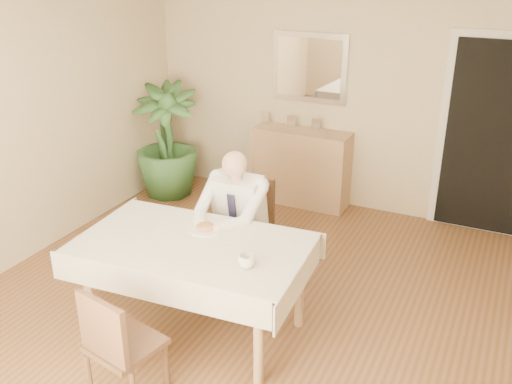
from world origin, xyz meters
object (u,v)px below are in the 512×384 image
at_px(potted_palm, 166,141).
at_px(chair_far, 246,223).
at_px(dining_table, 193,252).
at_px(sideboard, 301,167).
at_px(coffee_mug, 247,261).
at_px(seated_man, 230,218).
at_px(chair_near, 117,343).

bearing_deg(potted_palm, chair_far, -37.01).
distance_m(dining_table, sideboard, 2.62).
bearing_deg(coffee_mug, sideboard, 103.77).
relative_size(sideboard, potted_palm, 0.81).
distance_m(chair_far, potted_palm, 2.12).
height_order(seated_man, potted_palm, potted_palm).
bearing_deg(seated_man, sideboard, 94.30).
height_order(chair_near, sideboard, sideboard).
distance_m(sideboard, potted_palm, 1.62).
bearing_deg(chair_near, chair_far, 101.70).
bearing_deg(dining_table, coffee_mug, -19.40).
relative_size(chair_far, coffee_mug, 7.90).
height_order(seated_man, coffee_mug, seated_man).
distance_m(dining_table, chair_near, 0.94).
height_order(chair_far, potted_palm, potted_palm).
bearing_deg(seated_man, chair_near, -90.02).
height_order(dining_table, coffee_mug, coffee_mug).
relative_size(chair_near, potted_palm, 0.64).
bearing_deg(sideboard, potted_palm, -163.03).
xyz_separation_m(seated_man, coffee_mug, (0.52, -0.74, 0.11)).
distance_m(chair_far, coffee_mug, 1.19).
relative_size(seated_man, potted_palm, 0.93).
distance_m(chair_far, sideboard, 1.73).
xyz_separation_m(dining_table, coffee_mug, (0.52, -0.15, 0.13)).
height_order(seated_man, sideboard, seated_man).
xyz_separation_m(sideboard, potted_palm, (-1.54, -0.45, 0.23)).
height_order(coffee_mug, sideboard, sideboard).
xyz_separation_m(dining_table, sideboard, (-0.15, 2.61, -0.23)).
xyz_separation_m(seated_man, sideboard, (-0.15, 2.02, -0.25)).
distance_m(chair_far, seated_man, 0.34).
xyz_separation_m(chair_far, chair_near, (-0.00, -1.80, -0.03)).
bearing_deg(dining_table, chair_near, -93.88).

